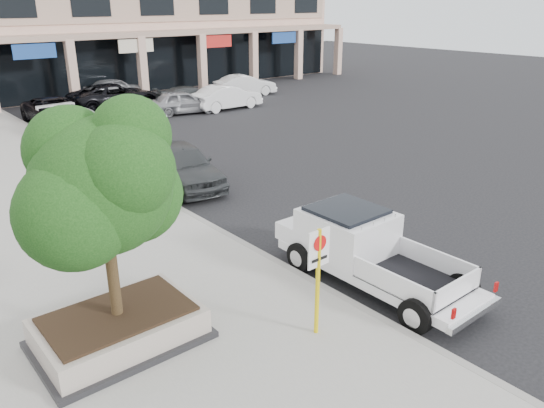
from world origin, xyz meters
The scene contains 19 objects.
ground centered at (0.00, 0.00, 0.00)m, with size 120.00×120.00×0.00m, color black.
sidewalk centered at (-5.50, 6.00, 0.07)m, with size 8.00×52.00×0.15m, color gray.
curb centered at (-1.55, 6.00, 0.07)m, with size 0.20×52.00×0.15m, color gray.
strip_mall centered at (8.00, 33.93, 4.75)m, with size 40.55×12.43×9.50m.
planter centered at (-6.21, 0.21, 0.48)m, with size 3.20×2.20×0.68m.
planter_tree centered at (-6.08, 0.36, 3.41)m, with size 2.90×2.55×4.00m.
no_parking_sign centered at (-2.98, -2.03, 1.63)m, with size 0.55×0.09×2.30m.
hedge centered at (-1.80, 6.20, 0.62)m, with size 1.10×0.99×0.94m, color #244A15.
pickup_truck centered at (-0.35, -1.36, 0.86)m, with size 2.02×5.46×1.72m, color white, non-canonical shape.
curb_car_a centered at (-0.10, 8.11, 0.81)m, with size 1.91×4.74×1.61m, color #303335.
curb_car_b centered at (-0.20, 13.53, 0.79)m, with size 1.67×4.80×1.58m, color #9EA0A5.
curb_car_c centered at (-0.56, 16.87, 0.81)m, with size 2.27×5.58×1.62m, color white.
curb_car_d centered at (-0.04, 21.84, 0.75)m, with size 2.48×5.39×1.50m, color black.
lot_car_a centered at (6.99, 19.98, 0.72)m, with size 1.70×4.23×1.44m, color gray.
lot_car_b centered at (9.95, 19.48, 0.77)m, with size 1.62×4.64×1.53m, color silver.
lot_car_c centered at (8.58, 21.63, 0.67)m, with size 1.87×4.61×1.34m, color #2E3133.
lot_car_d centered at (4.49, 24.10, 0.80)m, with size 2.67×5.79×1.61m, color black.
lot_car_e centered at (6.06, 27.71, 0.74)m, with size 1.74×4.32×1.47m, color #95979C.
lot_car_f centered at (14.05, 23.01, 0.74)m, with size 1.57×4.50×1.48m, color silver.
Camera 1 is at (-9.55, -8.53, 6.49)m, focal length 35.00 mm.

